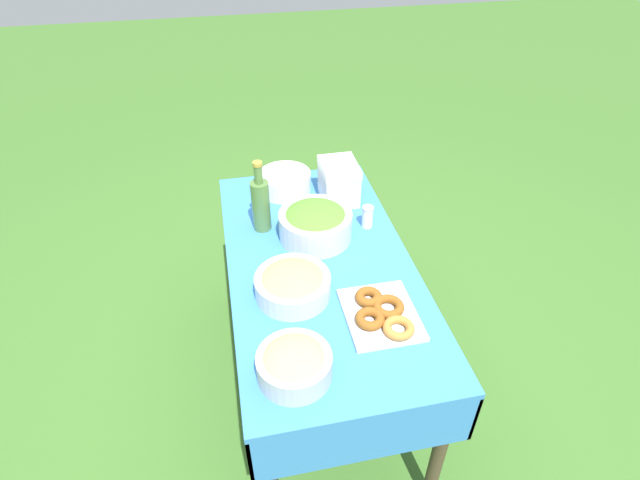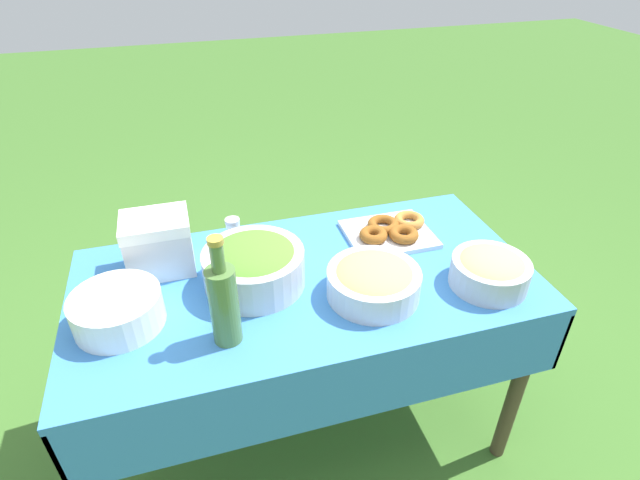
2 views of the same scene
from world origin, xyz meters
TOP-DOWN VIEW (x-y plane):
  - ground_plane at (0.00, 0.00)m, footprint 14.00×14.00m
  - picnic_table at (0.00, 0.00)m, footprint 1.41×0.72m
  - salad_bowl at (0.15, -0.01)m, footprint 0.30×0.30m
  - pasta_bowl at (-0.52, 0.19)m, footprint 0.23×0.23m
  - donut_platter at (-0.34, -0.14)m, footprint 0.29×0.25m
  - plate_stack at (0.54, 0.05)m, footprint 0.24×0.24m
  - olive_oil_bottle at (0.26, 0.19)m, footprint 0.08×0.08m
  - bread_bowl at (-0.17, 0.13)m, footprint 0.27×0.27m
  - cooler_box at (0.42, -0.18)m, footprint 0.20×0.16m
  - salt_shaker at (0.18, -0.25)m, footprint 0.05×0.05m

SIDE VIEW (x-z plane):
  - ground_plane at x=0.00m, z-range 0.00..0.00m
  - picnic_table at x=0.00m, z-range 0.26..1.00m
  - donut_platter at x=-0.34m, z-range 0.73..0.78m
  - plate_stack at x=0.54m, z-range 0.73..0.83m
  - salt_shaker at x=0.18m, z-range 0.74..0.83m
  - bread_bowl at x=-0.17m, z-range 0.74..0.84m
  - pasta_bowl at x=-0.52m, z-range 0.74..0.84m
  - salad_bowl at x=0.15m, z-range 0.74..0.88m
  - cooler_box at x=0.42m, z-range 0.74..0.92m
  - olive_oil_bottle at x=0.26m, z-range 0.70..1.02m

